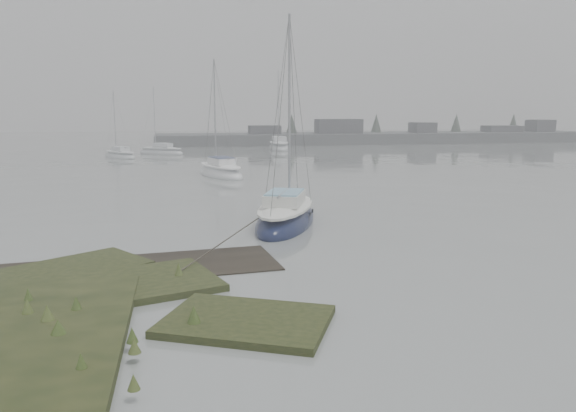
{
  "coord_description": "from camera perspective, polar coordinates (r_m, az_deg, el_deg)",
  "views": [
    {
      "loc": [
        -0.78,
        -12.05,
        4.64
      ],
      "look_at": [
        2.28,
        4.03,
        1.8
      ],
      "focal_mm": 35.0,
      "sensor_mm": 36.0,
      "label": 1
    }
  ],
  "objects": [
    {
      "name": "ground",
      "position": [
        42.31,
        -9.67,
        3.41
      ],
      "size": [
        160.0,
        160.0,
        0.0
      ],
      "primitive_type": "plane",
      "color": "slate",
      "rests_on": "ground"
    },
    {
      "name": "far_shoreline",
      "position": [
        79.03,
        9.77,
        6.96
      ],
      "size": [
        60.0,
        8.0,
        4.15
      ],
      "color": "#4C4F51",
      "rests_on": "ground"
    },
    {
      "name": "sailboat_main",
      "position": [
        22.75,
        -0.23,
        -1.21
      ],
      "size": [
        4.24,
        6.72,
        9.02
      ],
      "rotation": [
        0.0,
        0.0,
        -0.36
      ],
      "color": "black",
      "rests_on": "ground"
    },
    {
      "name": "sailboat_white",
      "position": [
        39.62,
        -6.87,
        3.44
      ],
      "size": [
        3.86,
        6.46,
        8.66
      ],
      "rotation": [
        0.0,
        0.0,
        0.32
      ],
      "color": "white",
      "rests_on": "ground"
    },
    {
      "name": "sailboat_far_a",
      "position": [
        56.42,
        -16.71,
        4.93
      ],
      "size": [
        4.11,
        4.9,
        6.86
      ],
      "rotation": [
        0.0,
        0.0,
        0.61
      ],
      "color": "silver",
      "rests_on": "ground"
    },
    {
      "name": "sailboat_far_b",
      "position": [
        65.34,
        -0.91,
        6.04
      ],
      "size": [
        2.76,
        7.03,
        9.71
      ],
      "rotation": [
        0.0,
        0.0,
        -0.07
      ],
      "color": "silver",
      "rests_on": "ground"
    },
    {
      "name": "sailboat_far_c",
      "position": [
        59.89,
        -12.75,
        5.38
      ],
      "size": [
        5.31,
        4.34,
        7.39
      ],
      "rotation": [
        0.0,
        0.0,
        0.98
      ],
      "color": "#B8BDC1",
      "rests_on": "ground"
    }
  ]
}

